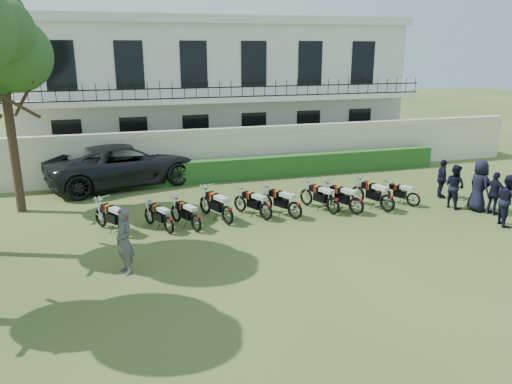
{
  "coord_description": "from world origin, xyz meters",
  "views": [
    {
      "loc": [
        -5.66,
        -14.44,
        5.88
      ],
      "look_at": [
        -0.96,
        1.33,
        1.11
      ],
      "focal_mm": 35.0,
      "sensor_mm": 36.0,
      "label": 1
    }
  ],
  "objects_px": {
    "suv": "(125,164)",
    "officer_5": "(442,179)",
    "motorcycle_5": "(295,206)",
    "motorcycle_8": "(388,199)",
    "motorcycle_9": "(414,196)",
    "inspector": "(124,241)",
    "motorcycle_3": "(227,211)",
    "motorcycle_1": "(169,221)",
    "motorcycle_4": "(266,207)",
    "tree_west_near": "(1,47)",
    "officer_2": "(495,194)",
    "officer_1": "(508,200)",
    "motorcycle_0": "(123,222)",
    "officer_4": "(455,186)",
    "motorcycle_7": "(357,202)",
    "motorcycle_2": "(196,219)",
    "officer_3": "(479,186)",
    "motorcycle_6": "(333,201)"
  },
  "relations": [
    {
      "from": "motorcycle_9",
      "to": "officer_5",
      "type": "distance_m",
      "value": 1.98
    },
    {
      "from": "motorcycle_8",
      "to": "motorcycle_9",
      "type": "relative_size",
      "value": 1.38
    },
    {
      "from": "motorcycle_9",
      "to": "officer_1",
      "type": "relative_size",
      "value": 0.82
    },
    {
      "from": "motorcycle_3",
      "to": "suv",
      "type": "relative_size",
      "value": 0.3
    },
    {
      "from": "motorcycle_0",
      "to": "motorcycle_1",
      "type": "xyz_separation_m",
      "value": [
        1.42,
        -0.14,
        -0.05
      ]
    },
    {
      "from": "motorcycle_6",
      "to": "motorcycle_9",
      "type": "distance_m",
      "value": 3.34
    },
    {
      "from": "inspector",
      "to": "motorcycle_4",
      "type": "bearing_deg",
      "value": 97.67
    },
    {
      "from": "motorcycle_7",
      "to": "officer_4",
      "type": "bearing_deg",
      "value": -31.9
    },
    {
      "from": "motorcycle_9",
      "to": "motorcycle_3",
      "type": "bearing_deg",
      "value": 143.52
    },
    {
      "from": "motorcycle_5",
      "to": "officer_5",
      "type": "bearing_deg",
      "value": -24.29
    },
    {
      "from": "motorcycle_0",
      "to": "motorcycle_2",
      "type": "xyz_separation_m",
      "value": [
        2.3,
        -0.23,
        -0.03
      ]
    },
    {
      "from": "motorcycle_5",
      "to": "suv",
      "type": "relative_size",
      "value": 0.27
    },
    {
      "from": "motorcycle_9",
      "to": "officer_2",
      "type": "xyz_separation_m",
      "value": [
        2.28,
        -1.59,
        0.36
      ]
    },
    {
      "from": "inspector",
      "to": "officer_2",
      "type": "bearing_deg",
      "value": 72.02
    },
    {
      "from": "motorcycle_3",
      "to": "suv",
      "type": "bearing_deg",
      "value": 94.54
    },
    {
      "from": "motorcycle_1",
      "to": "motorcycle_2",
      "type": "relative_size",
      "value": 0.96
    },
    {
      "from": "motorcycle_1",
      "to": "motorcycle_7",
      "type": "bearing_deg",
      "value": -25.47
    },
    {
      "from": "motorcycle_3",
      "to": "officer_1",
      "type": "height_order",
      "value": "officer_1"
    },
    {
      "from": "motorcycle_2",
      "to": "officer_3",
      "type": "height_order",
      "value": "officer_3"
    },
    {
      "from": "motorcycle_6",
      "to": "officer_5",
      "type": "bearing_deg",
      "value": -14.58
    },
    {
      "from": "motorcycle_4",
      "to": "inspector",
      "type": "height_order",
      "value": "inspector"
    },
    {
      "from": "motorcycle_4",
      "to": "motorcycle_8",
      "type": "relative_size",
      "value": 0.87
    },
    {
      "from": "officer_1",
      "to": "motorcycle_2",
      "type": "bearing_deg",
      "value": 96.42
    },
    {
      "from": "tree_west_near",
      "to": "officer_2",
      "type": "relative_size",
      "value": 4.97
    },
    {
      "from": "motorcycle_8",
      "to": "suv",
      "type": "bearing_deg",
      "value": 122.08
    },
    {
      "from": "motorcycle_8",
      "to": "motorcycle_3",
      "type": "bearing_deg",
      "value": 155.46
    },
    {
      "from": "motorcycle_1",
      "to": "motorcycle_9",
      "type": "relative_size",
      "value": 1.15
    },
    {
      "from": "motorcycle_2",
      "to": "suv",
      "type": "relative_size",
      "value": 0.26
    },
    {
      "from": "inspector",
      "to": "motorcycle_5",
      "type": "bearing_deg",
      "value": 91.62
    },
    {
      "from": "motorcycle_1",
      "to": "inspector",
      "type": "bearing_deg",
      "value": -144.93
    },
    {
      "from": "officer_3",
      "to": "motorcycle_0",
      "type": "bearing_deg",
      "value": 88.45
    },
    {
      "from": "motorcycle_0",
      "to": "officer_4",
      "type": "height_order",
      "value": "officer_4"
    },
    {
      "from": "tree_west_near",
      "to": "officer_1",
      "type": "xyz_separation_m",
      "value": [
        16.15,
        -6.34,
        -5.0
      ]
    },
    {
      "from": "motorcycle_1",
      "to": "suv",
      "type": "xyz_separation_m",
      "value": [
        -1.08,
        6.74,
        0.47
      ]
    },
    {
      "from": "motorcycle_8",
      "to": "officer_5",
      "type": "height_order",
      "value": "officer_5"
    },
    {
      "from": "motorcycle_9",
      "to": "officer_1",
      "type": "bearing_deg",
      "value": -90.37
    },
    {
      "from": "motorcycle_4",
      "to": "officer_3",
      "type": "distance_m",
      "value": 8.02
    },
    {
      "from": "motorcycle_3",
      "to": "motorcycle_9",
      "type": "bearing_deg",
      "value": -21.69
    },
    {
      "from": "motorcycle_8",
      "to": "motorcycle_1",
      "type": "bearing_deg",
      "value": 158.44
    },
    {
      "from": "suv",
      "to": "officer_5",
      "type": "height_order",
      "value": "suv"
    },
    {
      "from": "officer_4",
      "to": "motorcycle_4",
      "type": "bearing_deg",
      "value": 73.8
    },
    {
      "from": "suv",
      "to": "motorcycle_5",
      "type": "bearing_deg",
      "value": -155.17
    },
    {
      "from": "motorcycle_3",
      "to": "officer_5",
      "type": "xyz_separation_m",
      "value": [
        9.07,
        0.72,
        0.26
      ]
    },
    {
      "from": "officer_2",
      "to": "officer_3",
      "type": "bearing_deg",
      "value": 6.36
    },
    {
      "from": "motorcycle_7",
      "to": "officer_3",
      "type": "distance_m",
      "value": 4.68
    },
    {
      "from": "motorcycle_8",
      "to": "motorcycle_7",
      "type": "bearing_deg",
      "value": 155.95
    },
    {
      "from": "officer_5",
      "to": "motorcycle_4",
      "type": "bearing_deg",
      "value": 114.19
    },
    {
      "from": "officer_1",
      "to": "officer_2",
      "type": "bearing_deg",
      "value": -1.52
    },
    {
      "from": "motorcycle_1",
      "to": "motorcycle_4",
      "type": "bearing_deg",
      "value": -19.43
    },
    {
      "from": "officer_2",
      "to": "motorcycle_3",
      "type": "bearing_deg",
      "value": 63.61
    }
  ]
}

